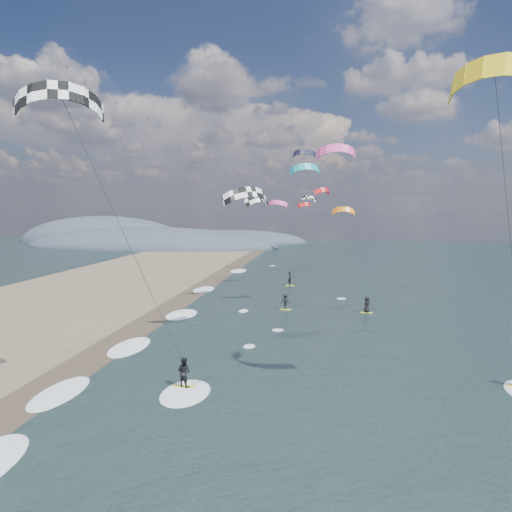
# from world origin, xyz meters

# --- Properties ---
(ground) EXTENTS (260.00, 260.00, 0.00)m
(ground) POSITION_xyz_m (0.00, 0.00, 0.00)
(ground) COLOR black
(ground) RESTS_ON ground
(wet_sand_strip) EXTENTS (3.00, 240.00, 0.00)m
(wet_sand_strip) POSITION_xyz_m (-12.00, 10.00, 0.00)
(wet_sand_strip) COLOR #382D23
(wet_sand_strip) RESTS_ON ground
(coastal_hills) EXTENTS (80.00, 41.00, 15.00)m
(coastal_hills) POSITION_xyz_m (-44.84, 107.86, 0.00)
(coastal_hills) COLOR #3D4756
(coastal_hills) RESTS_ON ground
(kitesurfer_near_a) EXTENTS (7.98, 9.22, 16.82)m
(kitesurfer_near_a) POSITION_xyz_m (10.93, 5.37, 12.97)
(kitesurfer_near_a) COLOR #EBF62B
(kitesurfer_near_a) RESTS_ON ground
(kitesurfer_near_b) EXTENTS (7.09, 8.87, 15.81)m
(kitesurfer_near_b) POSITION_xyz_m (-6.80, 3.49, 10.34)
(kitesurfer_near_b) COLOR #EBF62B
(kitesurfer_near_b) RESTS_ON ground
(far_kitesurfers) EXTENTS (9.52, 16.13, 1.81)m
(far_kitesurfers) POSITION_xyz_m (1.52, 33.48, 0.81)
(far_kitesurfers) COLOR #EBF62B
(far_kitesurfers) RESTS_ON ground
(bg_kite_field) EXTENTS (14.57, 78.23, 9.45)m
(bg_kite_field) POSITION_xyz_m (0.33, 53.06, 12.69)
(bg_kite_field) COLOR red
(bg_kite_field) RESTS_ON ground
(shoreline_surf) EXTENTS (2.40, 79.40, 0.11)m
(shoreline_surf) POSITION_xyz_m (-10.80, 14.75, 0.00)
(shoreline_surf) COLOR white
(shoreline_surf) RESTS_ON ground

